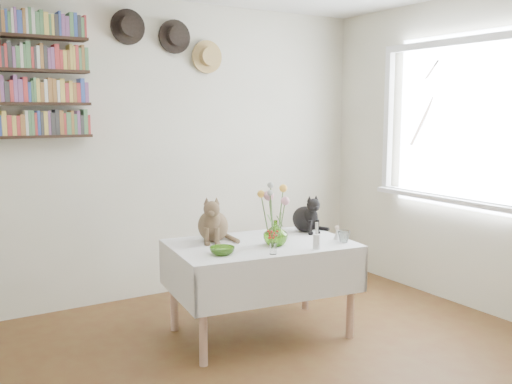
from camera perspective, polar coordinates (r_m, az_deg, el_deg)
room at (r=2.96m, az=6.69°, el=1.47°), size 4.08×4.58×2.58m
window at (r=4.90m, az=19.19°, el=5.43°), size 0.12×1.52×1.32m
dining_table at (r=4.06m, az=0.47°, el=-7.36°), size 1.34×0.95×0.67m
tabby_cat at (r=4.05m, az=-4.33°, el=-2.56°), size 0.34×0.36×0.34m
black_cat at (r=4.38m, az=4.96°, el=-2.03°), size 0.21×0.26×0.30m
flower_vase at (r=3.92m, az=1.97°, el=-4.12°), size 0.22×0.22×0.18m
green_bowl at (r=3.70m, az=-3.40°, el=-5.89°), size 0.21×0.21×0.05m
drinking_glass at (r=4.07m, az=8.78°, el=-4.41°), size 0.12×0.12×0.08m
candlestick at (r=3.85m, az=6.07°, el=-4.81°), size 0.05×0.05×0.18m
berry_jar at (r=3.69m, az=1.72°, el=-5.00°), size 0.05×0.05×0.18m
porcelain_figurine at (r=4.15m, az=8.11°, el=-4.12°), size 0.05×0.05×0.10m
flower_bouquet at (r=3.88m, az=1.85°, el=-0.43°), size 0.17×0.12×0.39m
bookshelf_unit at (r=4.54m, az=-22.71°, el=10.71°), size 1.00×0.16×0.91m
wall_hats at (r=4.93m, az=-8.40°, el=14.78°), size 0.98×0.09×0.48m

